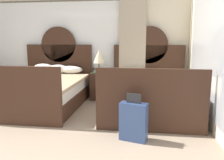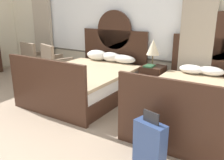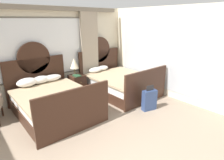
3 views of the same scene
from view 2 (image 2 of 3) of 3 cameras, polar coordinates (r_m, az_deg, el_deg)
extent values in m
cube|color=beige|center=(5.98, -0.82, 12.46)|extent=(6.95, 0.07, 2.70)
cube|color=#646054|center=(5.93, -1.06, 14.15)|extent=(3.94, 0.02, 1.73)
cube|color=white|center=(5.92, -1.10, 14.15)|extent=(3.86, 0.02, 1.65)
cube|color=tan|center=(7.26, -16.02, 12.24)|extent=(0.65, 0.08, 2.60)
cube|color=tan|center=(5.03, 19.44, 10.05)|extent=(0.65, 0.08, 2.60)
cube|color=#382116|center=(5.09, -5.96, -2.31)|extent=(1.63, 2.13, 0.30)
cube|color=white|center=(5.01, -6.06, 0.55)|extent=(1.57, 2.03, 0.23)
cube|color=tan|center=(4.91, -6.68, 1.94)|extent=(1.67, 1.93, 0.06)
cube|color=#382116|center=(5.83, 0.51, 5.37)|extent=(1.71, 0.06, 1.30)
cylinder|color=#382116|center=(5.73, 0.53, 11.73)|extent=(0.90, 0.06, 0.90)
cube|color=#382116|center=(4.22, -15.26, -1.92)|extent=(1.71, 0.06, 1.01)
ellipsoid|color=white|center=(5.81, -3.52, 5.91)|extent=(0.54, 0.34, 0.24)
ellipsoid|color=white|center=(5.63, -0.19, 5.47)|extent=(0.50, 0.28, 0.22)
ellipsoid|color=white|center=(5.48, 2.68, 4.98)|extent=(0.60, 0.27, 0.19)
cube|color=#382116|center=(4.19, 19.77, -7.68)|extent=(1.63, 2.13, 0.30)
cube|color=white|center=(4.09, 20.14, -4.30)|extent=(1.57, 2.03, 0.23)
cube|color=tan|center=(3.97, 20.10, -2.73)|extent=(1.67, 1.93, 0.06)
cube|color=#382116|center=(5.06, 23.12, 2.16)|extent=(1.71, 0.06, 1.30)
cylinder|color=#382116|center=(4.95, 24.00, 9.43)|extent=(0.90, 0.06, 0.90)
cube|color=#382116|center=(3.07, 15.79, -9.30)|extent=(1.71, 0.06, 1.01)
ellipsoid|color=white|center=(4.89, 18.27, 2.46)|extent=(0.47, 0.31, 0.16)
ellipsoid|color=white|center=(4.86, 22.29, 1.99)|extent=(0.48, 0.29, 0.17)
cube|color=#382116|center=(5.14, 9.53, -0.25)|extent=(0.44, 0.44, 0.65)
sphere|color=tan|center=(4.89, 8.56, 0.65)|extent=(0.02, 0.02, 0.02)
cylinder|color=brown|center=(5.10, 9.47, 3.53)|extent=(0.14, 0.14, 0.02)
cylinder|color=brown|center=(5.08, 9.53, 4.77)|extent=(0.03, 0.03, 0.21)
cone|color=beige|center=(5.03, 9.68, 7.66)|extent=(0.27, 0.27, 0.31)
cube|color=#285133|center=(4.99, 8.79, 3.30)|extent=(0.18, 0.26, 0.03)
cube|color=#84705B|center=(6.33, -12.58, 3.53)|extent=(0.78, 0.78, 0.10)
cube|color=#84705B|center=(6.16, -14.98, 5.77)|extent=(0.61, 0.28, 0.48)
cube|color=#84705B|center=(6.06, -11.49, 4.26)|extent=(0.24, 0.54, 0.16)
cube|color=#84705B|center=(6.54, -13.74, 5.06)|extent=(0.24, 0.54, 0.16)
cylinder|color=#382116|center=(6.28, -9.31, 1.52)|extent=(0.04, 0.04, 0.34)
cylinder|color=#382116|center=(6.71, -11.49, 2.42)|extent=(0.04, 0.04, 0.34)
cylinder|color=#382116|center=(6.05, -13.53, 0.68)|extent=(0.04, 0.04, 0.34)
cylinder|color=#382116|center=(6.51, -15.48, 1.67)|extent=(0.04, 0.04, 0.34)
cube|color=#84705B|center=(6.85, -17.00, 4.22)|extent=(0.70, 0.70, 0.10)
cube|color=#84705B|center=(6.66, -19.15, 6.23)|extent=(0.62, 0.17, 0.48)
cube|color=#84705B|center=(6.60, -15.80, 5.00)|extent=(0.14, 0.55, 0.16)
cube|color=#84705B|center=(7.06, -18.32, 5.54)|extent=(0.14, 0.55, 0.16)
cylinder|color=#382116|center=(6.83, -13.87, 2.52)|extent=(0.04, 0.04, 0.34)
cylinder|color=#382116|center=(7.25, -16.25, 3.15)|extent=(0.04, 0.04, 0.34)
cylinder|color=#382116|center=(6.56, -17.50, 1.62)|extent=(0.04, 0.04, 0.34)
cylinder|color=#382116|center=(6.99, -19.75, 2.33)|extent=(0.04, 0.04, 0.34)
cube|color=navy|center=(2.98, 8.86, -14.69)|extent=(0.42, 0.26, 0.55)
cube|color=#232326|center=(2.81, 9.19, -8.68)|extent=(0.21, 0.08, 0.14)
cylinder|color=black|center=(3.19, 6.39, -17.52)|extent=(0.05, 0.03, 0.05)
camera|label=1|loc=(1.17, -93.11, -21.40)|focal=36.38mm
camera|label=3|loc=(4.70, -66.45, 13.30)|focal=29.94mm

